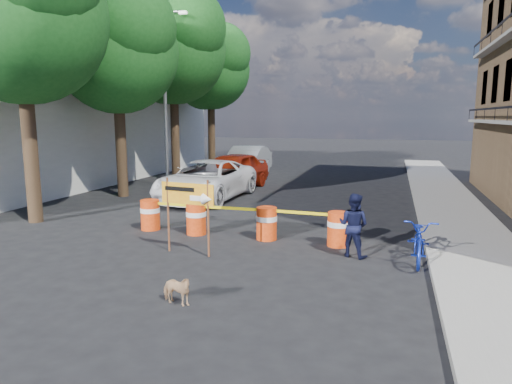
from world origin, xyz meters
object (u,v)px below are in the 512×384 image
Objects in this scene: barrel_mid_left at (196,218)px; detour_sign at (194,200)px; bicycle at (421,219)px; barrel_far_right at (338,228)px; barrel_mid_right at (267,223)px; barrel_far_left at (150,214)px; dog at (176,290)px; sedan_red at (232,171)px; sedan_silver at (247,161)px; pedestrian at (353,225)px; suv_white at (207,180)px.

barrel_mid_left is 0.48× the size of detour_sign.
bicycle reaches higher than barrel_mid_left.
barrel_mid_right is at bearing 177.72° from barrel_far_right.
dog is at bearing -55.99° from barrel_far_left.
sedan_red reaches higher than barrel_mid_right.
sedan_red is at bearing -80.87° from sedan_silver.
sedan_red reaches higher than sedan_silver.
pedestrian is 10.82m from sedan_red.
barrel_mid_right is 6.59m from suv_white.
barrel_far_right is at bearing -46.91° from sedan_red.
barrel_far_right is 14.87m from sedan_silver.
barrel_far_right is at bearing -15.73° from dog.
dog is (1.71, -4.71, -0.19)m from barrel_mid_left.
bicycle is (3.92, -0.88, 0.56)m from barrel_mid_right.
sedan_red is at bearing 89.55° from suv_white.
pedestrian is at bearing -47.50° from sedan_red.
barrel_far_left is 1.00× the size of barrel_far_right.
barrel_mid_right reaches higher than dog.
barrel_mid_right is at bearing -70.98° from sedan_silver.
barrel_far_right is 2.19m from bicycle.
barrel_far_left is at bearing -81.20° from sedan_red.
suv_white is (-1.89, 5.27, 0.32)m from barrel_mid_left.
barrel_far_right is 9.91m from sedan_red.
sedan_silver is at bearing 123.92° from bicycle.
sedan_red is 0.99× the size of sedan_silver.
pedestrian is at bearing -60.97° from barrel_far_right.
suv_white is at bearing 93.85° from barrel_far_left.
barrel_far_right is 0.43× the size of bicycle.
sedan_red reaches higher than dog.
detour_sign is 0.33× the size of suv_white.
detour_sign is at bearing 33.81° from pedestrian.
sedan_silver is (-0.93, 5.22, -0.02)m from sedan_red.
barrel_far_left is 0.16× the size of suv_white.
detour_sign is 3.88m from pedestrian.
sedan_silver is (-6.75, 13.24, 0.36)m from barrel_far_right.
sedan_silver is (-1.16, 13.09, 0.36)m from barrel_far_left.
barrel_mid_left is at bearing 120.48° from detour_sign.
sedan_red is at bearing 125.98° from barrel_far_right.
suv_white is at bearing 109.71° from barrel_mid_left.
barrel_far_left is 13.14m from sedan_silver.
barrel_mid_left is 0.16× the size of suv_white.
barrel_far_left is at bearing 174.87° from bicycle.
dog is at bearing -77.13° from sedan_silver.
sedan_silver is (-3.49, 15.03, -0.54)m from detour_sign.
barrel_far_right is at bearing -1.59° from barrel_far_left.
sedan_red reaches higher than barrel_mid_left.
dog is (-0.38, -4.74, -0.19)m from barrel_mid_right.
pedestrian is at bearing 22.26° from detour_sign.
sedan_silver reaches higher than dog.
barrel_mid_left is 4.58m from pedestrian.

